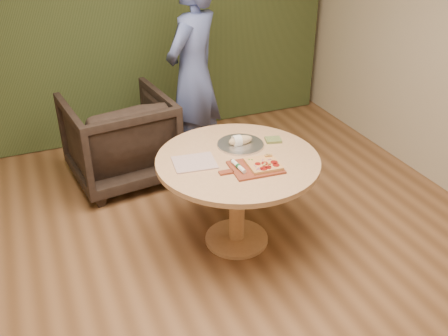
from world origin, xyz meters
TOP-DOWN VIEW (x-y plane):
  - room_shell at (0.00, 0.00)m, footprint 5.04×6.04m
  - curtain at (0.00, 2.90)m, footprint 4.80×0.14m
  - pedestal_table at (0.39, 0.63)m, footprint 1.21×1.21m
  - pizza_paddle at (0.43, 0.45)m, footprint 0.46×0.30m
  - flatbread_pizza at (0.50, 0.44)m, footprint 0.24×0.24m
  - cutlery_roll at (0.32, 0.47)m, footprint 0.04×0.20m
  - newspaper at (0.07, 0.69)m, footprint 0.33×0.29m
  - serving_tray at (0.49, 0.81)m, footprint 0.36×0.36m
  - bread_roll at (0.48, 0.81)m, footprint 0.19×0.09m
  - green_packet at (0.76, 0.78)m, footprint 0.14×0.13m
  - armchair at (-0.22, 1.96)m, footprint 0.99×0.94m
  - person_standing at (0.52, 1.94)m, footprint 0.82×0.79m

SIDE VIEW (x-z plane):
  - armchair at x=-0.22m, z-range 0.00..0.93m
  - pedestal_table at x=0.39m, z-range 0.23..0.98m
  - newspaper at x=0.07m, z-range 0.75..0.76m
  - serving_tray at x=0.49m, z-range 0.75..0.77m
  - pizza_paddle at x=0.43m, z-range 0.75..0.77m
  - green_packet at x=0.76m, z-range 0.75..0.77m
  - flatbread_pizza at x=0.50m, z-range 0.76..0.80m
  - cutlery_roll at x=0.32m, z-range 0.76..0.80m
  - bread_roll at x=0.48m, z-range 0.75..0.84m
  - person_standing at x=0.52m, z-range 0.00..1.89m
  - room_shell at x=0.00m, z-range -0.02..2.82m
  - curtain at x=0.00m, z-range 0.01..2.79m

